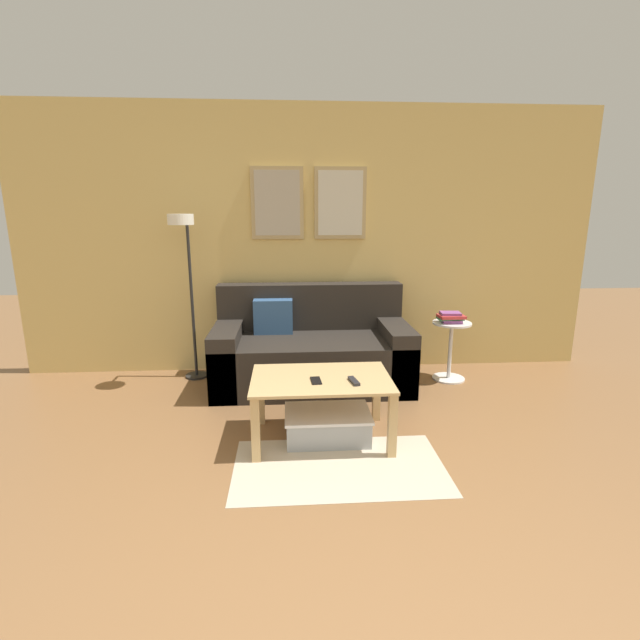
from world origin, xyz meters
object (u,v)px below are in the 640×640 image
at_px(floor_lamp, 185,259).
at_px(side_table, 451,345).
at_px(coffee_table, 322,389).
at_px(cell_phone, 316,381).
at_px(storage_bin, 328,425).
at_px(couch, 311,351).
at_px(book_stack, 451,317).
at_px(remote_control, 354,381).

distance_m(floor_lamp, side_table, 2.56).
bearing_deg(coffee_table, cell_phone, -123.07).
height_order(coffee_table, storage_bin, coffee_table).
height_order(couch, storage_bin, couch).
relative_size(floor_lamp, book_stack, 6.45).
distance_m(storage_bin, cell_phone, 0.38).
bearing_deg(cell_phone, floor_lamp, 127.25).
height_order(side_table, remote_control, side_table).
distance_m(couch, coffee_table, 1.10).
distance_m(floor_lamp, remote_control, 1.97).
relative_size(couch, storage_bin, 2.95).
distance_m(coffee_table, side_table, 1.70).
relative_size(couch, cell_phone, 12.62).
bearing_deg(side_table, floor_lamp, 178.36).
height_order(side_table, cell_phone, side_table).
bearing_deg(remote_control, floor_lamp, 125.52).
distance_m(side_table, remote_control, 1.63).
bearing_deg(couch, floor_lamp, 176.42).
height_order(remote_control, cell_phone, remote_control).
distance_m(couch, floor_lamp, 1.40).
xyz_separation_m(couch, cell_phone, (-0.03, -1.17, 0.16)).
relative_size(coffee_table, book_stack, 3.99).
bearing_deg(floor_lamp, coffee_table, -46.11).
bearing_deg(storage_bin, book_stack, 41.40).
height_order(coffee_table, remote_control, remote_control).
height_order(coffee_table, side_table, side_table).
bearing_deg(book_stack, storage_bin, -138.60).
bearing_deg(coffee_table, storage_bin, -3.37).
bearing_deg(coffee_table, side_table, 40.23).
bearing_deg(storage_bin, cell_phone, -143.18).
bearing_deg(couch, remote_control, -79.36).
xyz_separation_m(side_table, cell_phone, (-1.34, -1.17, 0.13)).
relative_size(coffee_table, floor_lamp, 0.62).
relative_size(floor_lamp, side_table, 2.76).
xyz_separation_m(storage_bin, remote_control, (0.17, -0.10, 0.37)).
height_order(couch, remote_control, couch).
bearing_deg(coffee_table, floor_lamp, 133.89).
bearing_deg(storage_bin, coffee_table, 176.63).
relative_size(couch, remote_control, 11.77).
bearing_deg(cell_phone, coffee_table, 52.97).
bearing_deg(floor_lamp, storage_bin, -45.13).
bearing_deg(floor_lamp, side_table, -1.64).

